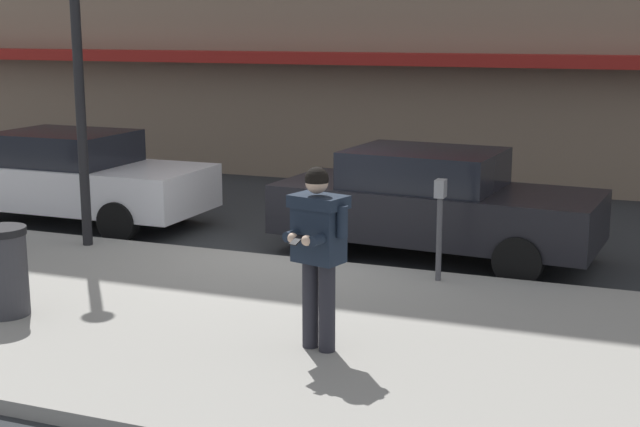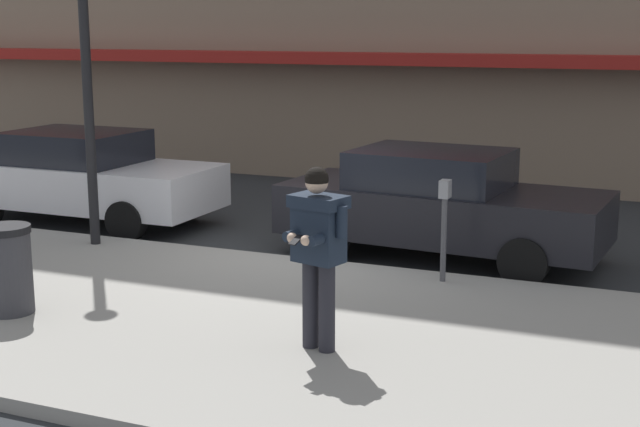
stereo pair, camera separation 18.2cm
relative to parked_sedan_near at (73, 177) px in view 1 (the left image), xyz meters
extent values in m
plane|color=#2B2D30|center=(4.33, -0.98, -0.79)|extent=(80.00, 80.00, 0.00)
cube|color=#99968E|center=(5.33, -3.83, -0.72)|extent=(32.00, 5.30, 0.14)
cube|color=silver|center=(5.33, -0.93, -0.79)|extent=(28.00, 0.12, 0.01)
cube|color=maroon|center=(5.33, 5.17, 1.81)|extent=(26.60, 0.70, 0.24)
cube|color=silver|center=(0.04, 0.00, -0.12)|extent=(4.51, 1.85, 0.70)
cube|color=black|center=(-0.14, 0.00, 0.49)|extent=(2.08, 1.65, 0.52)
cylinder|color=black|center=(1.44, 0.85, -0.47)|extent=(0.64, 0.22, 0.64)
cylinder|color=black|center=(1.43, -0.86, -0.47)|extent=(0.64, 0.22, 0.64)
cylinder|color=black|center=(-1.35, 0.86, -0.47)|extent=(0.64, 0.22, 0.64)
cube|color=black|center=(6.14, 0.02, -0.12)|extent=(4.63, 2.17, 0.70)
cube|color=black|center=(5.96, 0.03, 0.49)|extent=(2.19, 1.79, 0.52)
cylinder|color=black|center=(7.60, 0.76, -0.47)|extent=(0.66, 0.27, 0.64)
cylinder|color=black|center=(7.47, -0.95, -0.47)|extent=(0.66, 0.27, 0.64)
cylinder|color=black|center=(4.82, 0.98, -0.47)|extent=(0.66, 0.27, 0.64)
cylinder|color=black|center=(4.69, -0.73, -0.47)|extent=(0.66, 0.27, 0.64)
cylinder|color=#23232B|center=(6.19, -4.38, -0.21)|extent=(0.16, 0.16, 0.88)
cylinder|color=#23232B|center=(5.99, -4.33, -0.21)|extent=(0.16, 0.16, 0.88)
cube|color=#192333|center=(6.09, -4.36, 0.55)|extent=(0.52, 0.41, 0.64)
cube|color=#192333|center=(6.09, -4.36, 0.82)|extent=(0.59, 0.46, 0.12)
cylinder|color=#192333|center=(6.35, -4.42, 0.66)|extent=(0.11, 0.11, 0.30)
cylinder|color=#192333|center=(6.19, -4.55, 0.51)|extent=(0.17, 0.32, 0.10)
sphere|color=beige|center=(6.09, -4.67, 0.51)|extent=(0.10, 0.10, 0.10)
cylinder|color=#192333|center=(5.83, -4.29, 0.66)|extent=(0.11, 0.11, 0.30)
cylinder|color=#192333|center=(5.91, -4.47, 0.51)|extent=(0.17, 0.32, 0.10)
sphere|color=beige|center=(5.94, -4.63, 0.51)|extent=(0.10, 0.10, 0.10)
cube|color=black|center=(6.00, -4.68, 0.51)|extent=(0.11, 0.16, 0.07)
sphere|color=beige|center=(6.08, -4.38, 1.01)|extent=(0.22, 0.22, 0.22)
sphere|color=black|center=(6.08, -4.38, 1.04)|extent=(0.23, 0.23, 0.23)
cylinder|color=black|center=(1.42, -1.63, 1.65)|extent=(0.14, 0.14, 4.60)
cylinder|color=#4C4C51|center=(6.59, -1.58, -0.13)|extent=(0.07, 0.07, 1.05)
cube|color=gray|center=(6.59, -1.58, 0.51)|extent=(0.12, 0.18, 0.22)
cylinder|color=#38383D|center=(2.52, -4.63, -0.20)|extent=(0.52, 0.52, 0.90)
cylinder|color=black|center=(2.52, -4.63, 0.29)|extent=(0.55, 0.55, 0.08)
camera|label=1|loc=(9.12, -12.04, 2.44)|focal=50.00mm
camera|label=2|loc=(9.29, -11.97, 2.44)|focal=50.00mm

